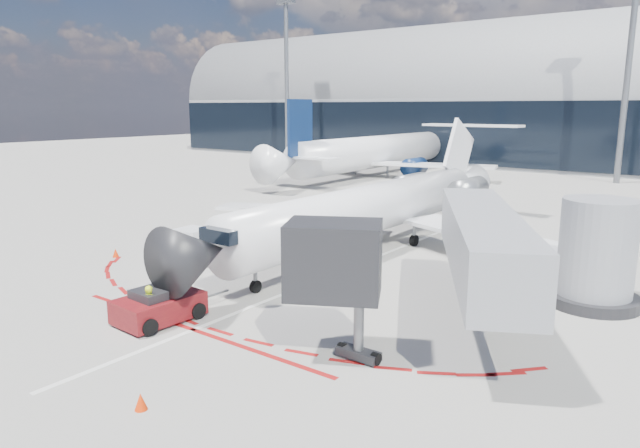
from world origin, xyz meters
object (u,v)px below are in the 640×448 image
Objects in this scene: regional_jet at (380,206)px; pushback_tug at (159,306)px; ramp_worker at (150,307)px; uld_container at (193,246)px.

pushback_tug is at bearing -92.39° from regional_jet.
regional_jet is 5.74× the size of pushback_tug.
ramp_worker is 9.59m from uld_container.
uld_container reaches higher than pushback_tug.
regional_jet is 11.79m from uld_container.
regional_jet is at bearing 53.38° from uld_container.
ramp_worker is (0.33, -0.67, 0.26)m from pushback_tug.
uld_container is at bearing -81.30° from ramp_worker.
uld_container is (-6.02, 7.47, 0.11)m from ramp_worker.
regional_jet reaches higher than uld_container.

